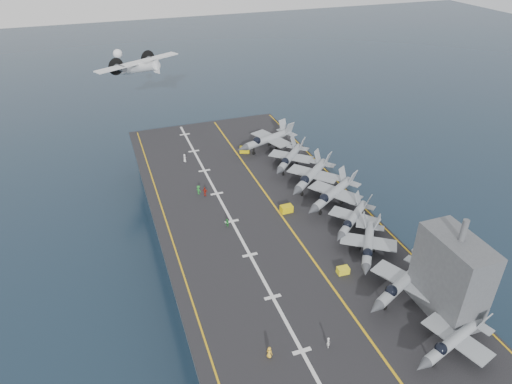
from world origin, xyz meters
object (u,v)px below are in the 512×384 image
object	(u,v)px
island_superstructure	(453,268)
transport_plane	(139,68)
tow_cart_a	(343,270)
fighter_jet_0	(454,340)

from	to	relation	value
island_superstructure	transport_plane	world-z (taller)	transport_plane
tow_cart_a	island_superstructure	bearing A→B (deg)	-50.92
tow_cart_a	fighter_jet_0	bearing A→B (deg)	-72.59
transport_plane	fighter_jet_0	bearing A→B (deg)	-75.30
island_superstructure	tow_cart_a	world-z (taller)	island_superstructure
tow_cart_a	transport_plane	size ratio (longest dim) A/B	0.06
island_superstructure	tow_cart_a	xyz separation A→B (m)	(-9.10, 11.20, -6.96)
tow_cart_a	transport_plane	world-z (taller)	transport_plane
island_superstructure	fighter_jet_0	bearing A→B (deg)	-119.91
tow_cart_a	transport_plane	distance (m)	80.06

